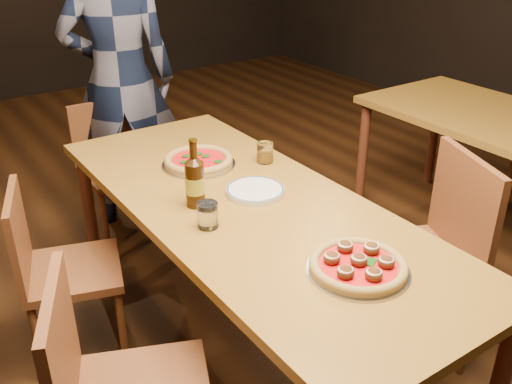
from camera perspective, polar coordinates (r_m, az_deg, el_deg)
ground at (r=2.63m, az=-0.64°, el=-15.77°), size 9.00×9.00×0.00m
table_main at (r=2.23m, az=-0.73°, el=-2.78°), size 0.80×2.00×0.75m
chair_main_sw at (r=2.52m, az=-17.85°, el=-7.40°), size 0.49×0.49×0.83m
chair_main_e at (r=2.44m, az=15.18°, el=-6.43°), size 0.58×0.58×0.96m
chair_end at (r=3.38m, az=-13.66°, el=2.04°), size 0.38×0.38×0.82m
pizza_meatball at (r=1.82m, az=10.20°, el=-7.21°), size 0.33×0.33×0.06m
pizza_margherita at (r=2.53m, az=-5.77°, el=3.14°), size 0.32×0.32×0.04m
plate_stack at (r=2.26m, az=-0.09°, el=0.09°), size 0.23×0.23×0.02m
beer_bottle at (r=2.15m, az=-6.12°, el=0.90°), size 0.07×0.07×0.26m
water_glass at (r=2.02m, az=-4.86°, el=-2.31°), size 0.08×0.08×0.09m
amber_glass at (r=2.54m, az=0.90°, el=3.97°), size 0.07×0.07×0.09m
diner at (r=3.41m, az=-13.46°, el=10.77°), size 0.75×0.63×1.76m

